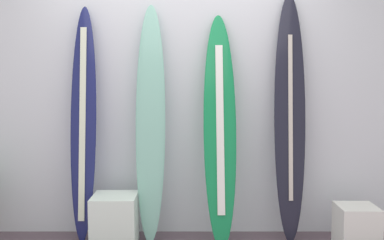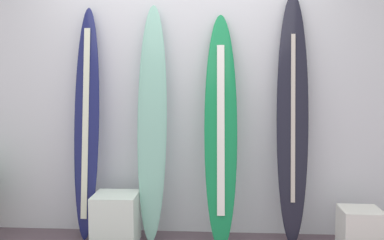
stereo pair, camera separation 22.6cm
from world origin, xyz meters
The scene contains 7 objects.
wall_back centered at (0.00, 1.30, 1.40)m, with size 7.20×0.20×2.80m, color silver.
surfboard_navy centered at (-0.79, 1.03, 1.01)m, with size 0.24×0.29×2.02m.
surfboard_seafoam centered at (-0.21, 1.02, 1.02)m, with size 0.26×0.30×2.04m.
surfboard_emerald centered at (0.38, 0.95, 0.96)m, with size 0.29×0.48×1.95m.
surfboard_charcoal centered at (0.98, 1.03, 1.05)m, with size 0.28×0.30×2.13m.
display_block_left centered at (-0.50, 0.86, 0.21)m, with size 0.37×0.37×0.43m.
display_block_center centered at (1.50, 0.82, 0.17)m, with size 0.32×0.32×0.35m.
Camera 1 is at (0.14, -2.65, 1.34)m, focal length 40.29 mm.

